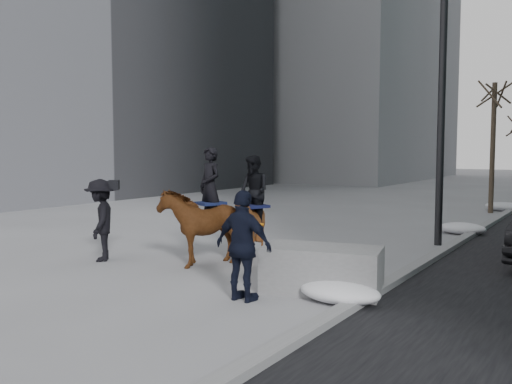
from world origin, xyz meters
The scene contains 11 objects.
ground centered at (0.00, 0.00, 0.00)m, with size 120.00×120.00×0.00m, color gray.
curb centered at (3.00, 10.00, 0.06)m, with size 0.25×90.00×0.12m, color gray.
building_left centered at (-19.00, 10.00, 10.00)m, with size 12.00×26.00×20.00m, color #595960.
planter centered at (2.20, -0.13, 0.39)m, with size 1.93×0.97×0.77m, color gray.
tree_near centered at (2.40, 13.53, 2.69)m, with size 1.20×1.20×5.37m, color #3B2923, non-canonical shape.
mounted_left centered at (-0.89, 0.65, 0.91)m, with size 1.45×2.06×2.43m.
mounted_right centered at (-0.25, 1.36, 0.91)m, with size 1.63×1.71×2.26m.
feeder centered at (1.39, -1.26, 0.88)m, with size 1.04×0.87×1.75m.
camera_crew centered at (-2.92, -0.41, 0.89)m, with size 1.24×1.28×1.75m.
lamppost centered at (2.60, 5.41, 4.99)m, with size 0.25×1.41×9.09m.
snow_piles centered at (2.70, 7.46, 0.17)m, with size 1.37×15.82×0.35m.
Camera 1 is at (6.18, -8.15, 2.39)m, focal length 38.00 mm.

